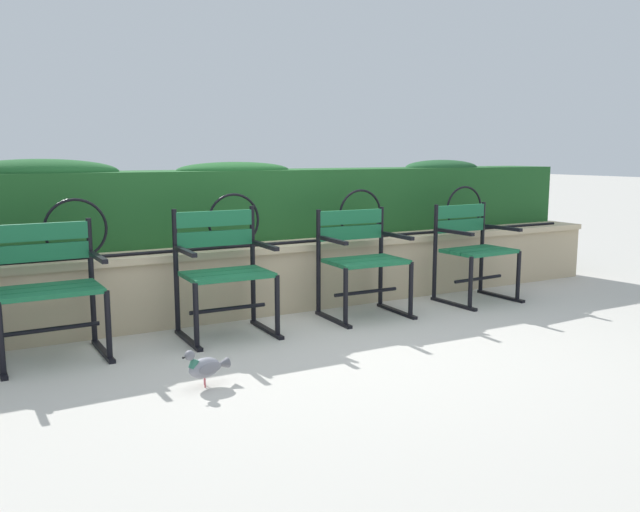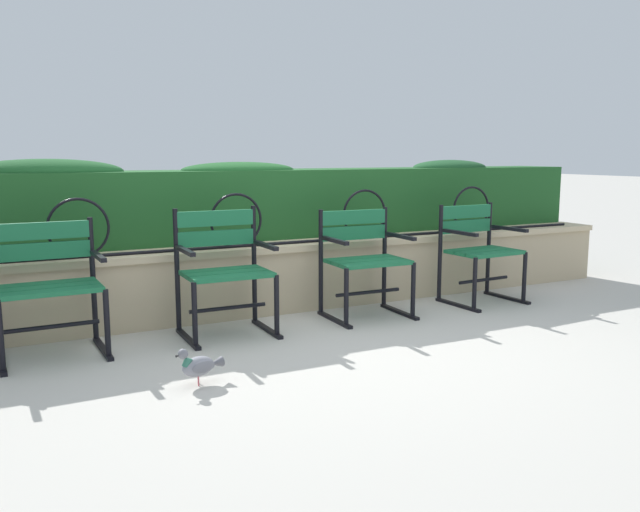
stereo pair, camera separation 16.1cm
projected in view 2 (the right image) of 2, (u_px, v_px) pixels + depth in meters
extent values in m
plane|color=#BCB7AD|center=(329.00, 337.00, 4.55)|extent=(60.00, 60.00, 0.00)
cube|color=tan|center=(278.00, 280.00, 5.30)|extent=(6.74, 0.35, 0.50)
cube|color=#CBB58F|center=(277.00, 247.00, 5.26)|extent=(6.74, 0.41, 0.05)
cylinder|color=black|center=(281.00, 243.00, 5.19)|extent=(6.21, 0.02, 0.02)
torus|color=black|center=(78.00, 228.00, 4.48)|extent=(0.42, 0.02, 0.42)
torus|color=black|center=(236.00, 220.00, 4.99)|extent=(0.42, 0.02, 0.42)
torus|color=black|center=(365.00, 214.00, 5.51)|extent=(0.42, 0.02, 0.42)
torus|color=black|center=(471.00, 209.00, 6.02)|extent=(0.42, 0.02, 0.42)
cube|color=#1E5123|center=(255.00, 204.00, 5.62)|extent=(6.61, 0.58, 0.58)
ellipsoid|color=#1B4F23|center=(44.00, 172.00, 4.83)|extent=(1.15, 0.53, 0.20)
ellipsoid|color=#1B4F21|center=(239.00, 170.00, 5.51)|extent=(0.99, 0.53, 0.14)
ellipsoid|color=#1B4A25|center=(450.00, 167.00, 6.51)|extent=(0.81, 0.53, 0.15)
cube|color=#19663D|center=(52.00, 293.00, 3.91)|extent=(0.60, 0.14, 0.03)
cube|color=#19663D|center=(50.00, 288.00, 4.03)|extent=(0.60, 0.14, 0.03)
cube|color=#19663D|center=(47.00, 285.00, 4.14)|extent=(0.60, 0.14, 0.03)
cube|color=#19663D|center=(42.00, 231.00, 4.18)|extent=(0.59, 0.04, 0.11)
cube|color=#19663D|center=(43.00, 251.00, 4.20)|extent=(0.59, 0.04, 0.11)
cylinder|color=black|center=(93.00, 280.00, 4.38)|extent=(0.04, 0.04, 0.85)
cylinder|color=black|center=(107.00, 324.00, 4.03)|extent=(0.04, 0.04, 0.44)
cube|color=black|center=(103.00, 349.00, 4.23)|extent=(0.05, 0.52, 0.02)
cube|color=black|center=(98.00, 256.00, 4.14)|extent=(0.05, 0.40, 0.03)
cylinder|color=black|center=(0.00, 337.00, 3.76)|extent=(0.04, 0.04, 0.44)
cube|color=black|center=(1.00, 363.00, 3.95)|extent=(0.05, 0.52, 0.02)
cylinder|color=black|center=(52.00, 327.00, 4.06)|extent=(0.56, 0.04, 0.03)
cube|color=#19663D|center=(234.00, 277.00, 4.40)|extent=(0.58, 0.13, 0.03)
cube|color=#19663D|center=(227.00, 274.00, 4.52)|extent=(0.58, 0.13, 0.03)
cube|color=#19663D|center=(221.00, 271.00, 4.64)|extent=(0.58, 0.13, 0.03)
cube|color=#19663D|center=(215.00, 218.00, 4.67)|extent=(0.58, 0.04, 0.11)
cube|color=#19663D|center=(216.00, 238.00, 4.69)|extent=(0.58, 0.04, 0.11)
cylinder|color=black|center=(254.00, 265.00, 4.85)|extent=(0.04, 0.04, 0.88)
cylinder|color=black|center=(277.00, 306.00, 4.51)|extent=(0.04, 0.04, 0.44)
cube|color=black|center=(267.00, 329.00, 4.71)|extent=(0.05, 0.52, 0.02)
cube|color=black|center=(266.00, 245.00, 4.61)|extent=(0.04, 0.40, 0.03)
cylinder|color=black|center=(177.00, 271.00, 4.60)|extent=(0.04, 0.04, 0.88)
cylinder|color=black|center=(195.00, 315.00, 4.26)|extent=(0.04, 0.04, 0.44)
cube|color=black|center=(188.00, 339.00, 4.46)|extent=(0.05, 0.52, 0.02)
cube|color=black|center=(185.00, 251.00, 4.36)|extent=(0.04, 0.40, 0.03)
cylinder|color=black|center=(228.00, 308.00, 4.55)|extent=(0.55, 0.04, 0.03)
cube|color=#19663D|center=(377.00, 264.00, 4.91)|extent=(0.58, 0.14, 0.03)
cube|color=#19663D|center=(368.00, 262.00, 5.03)|extent=(0.58, 0.14, 0.03)
cube|color=#19663D|center=(360.00, 259.00, 5.15)|extent=(0.58, 0.14, 0.03)
cube|color=#19663D|center=(354.00, 217.00, 5.19)|extent=(0.58, 0.04, 0.11)
cube|color=#19663D|center=(354.00, 233.00, 5.21)|extent=(0.58, 0.04, 0.11)
cylinder|color=black|center=(384.00, 258.00, 5.37)|extent=(0.04, 0.04, 0.83)
cylinder|color=black|center=(413.00, 291.00, 5.02)|extent=(0.04, 0.04, 0.44)
cube|color=black|center=(399.00, 312.00, 5.22)|extent=(0.05, 0.52, 0.02)
cube|color=black|center=(401.00, 236.00, 5.12)|extent=(0.05, 0.40, 0.03)
cylinder|color=black|center=(321.00, 263.00, 5.12)|extent=(0.04, 0.04, 0.83)
cylinder|color=black|center=(346.00, 298.00, 4.77)|extent=(0.04, 0.04, 0.44)
cube|color=black|center=(334.00, 320.00, 4.97)|extent=(0.05, 0.52, 0.02)
cube|color=black|center=(335.00, 240.00, 4.88)|extent=(0.05, 0.40, 0.03)
cylinder|color=black|center=(368.00, 292.00, 5.07)|extent=(0.55, 0.04, 0.03)
cube|color=#19663D|center=(496.00, 254.00, 5.41)|extent=(0.57, 0.16, 0.03)
cube|color=#19663D|center=(485.00, 252.00, 5.53)|extent=(0.57, 0.16, 0.03)
cube|color=#19663D|center=(473.00, 250.00, 5.64)|extent=(0.57, 0.16, 0.03)
cube|color=#19663D|center=(466.00, 212.00, 5.68)|extent=(0.57, 0.06, 0.11)
cube|color=#19663D|center=(466.00, 226.00, 5.70)|extent=(0.57, 0.06, 0.11)
cylinder|color=black|center=(489.00, 249.00, 5.88)|extent=(0.04, 0.04, 0.83)
cylinder|color=black|center=(524.00, 278.00, 5.54)|extent=(0.04, 0.04, 0.44)
cube|color=black|center=(507.00, 298.00, 5.73)|extent=(0.07, 0.52, 0.02)
cube|color=black|center=(510.00, 229.00, 5.64)|extent=(0.06, 0.40, 0.03)
cylinder|color=black|center=(440.00, 253.00, 5.59)|extent=(0.04, 0.04, 0.83)
cylinder|color=black|center=(475.00, 284.00, 5.26)|extent=(0.04, 0.04, 0.44)
cube|color=black|center=(458.00, 305.00, 5.45)|extent=(0.07, 0.52, 0.02)
cube|color=black|center=(460.00, 233.00, 5.36)|extent=(0.06, 0.40, 0.03)
cylinder|color=black|center=(484.00, 280.00, 5.56)|extent=(0.54, 0.06, 0.03)
ellipsoid|color=gray|center=(198.00, 366.00, 3.59)|extent=(0.21, 0.14, 0.11)
cylinder|color=#2D6B56|center=(187.00, 363.00, 3.54)|extent=(0.07, 0.06, 0.06)
sphere|color=slate|center=(183.00, 354.00, 3.52)|extent=(0.06, 0.06, 0.06)
cone|color=black|center=(178.00, 356.00, 3.50)|extent=(0.02, 0.02, 0.01)
cone|color=#595960|center=(216.00, 363.00, 3.67)|extent=(0.09, 0.08, 0.06)
ellipsoid|color=slate|center=(204.00, 367.00, 3.57)|extent=(0.14, 0.06, 0.07)
ellipsoid|color=slate|center=(196.00, 363.00, 3.63)|extent=(0.14, 0.06, 0.07)
cylinder|color=#C6515B|center=(199.00, 382.00, 3.59)|extent=(0.01, 0.01, 0.05)
cylinder|color=#C6515B|center=(198.00, 379.00, 3.63)|extent=(0.01, 0.01, 0.05)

